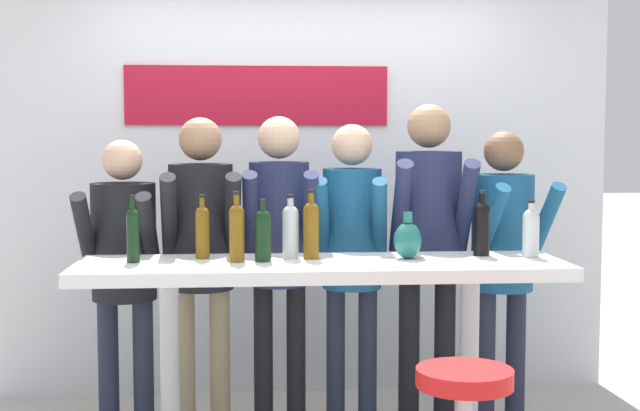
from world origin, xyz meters
name	(u,v)px	position (x,y,z in m)	size (l,w,h in m)	color
back_wall	(302,174)	(0.00, 1.51, 1.37)	(3.83, 0.12, 2.72)	silver
tasting_table	(322,297)	(0.00, 0.00, 0.87)	(2.23, 0.61, 1.03)	white
person_far_left	(124,257)	(-0.98, 0.59, 0.98)	(0.42, 0.51, 1.58)	#23283D
person_left	(201,241)	(-0.58, 0.56, 1.06)	(0.41, 0.53, 1.70)	gray
person_center_left	(279,237)	(-0.17, 0.63, 1.07)	(0.38, 0.51, 1.71)	black
person_center	(352,242)	(0.21, 0.62, 1.05)	(0.42, 0.54, 1.67)	#23283D
person_center_right	(428,230)	(0.62, 0.61, 1.11)	(0.43, 0.55, 1.77)	black
person_right	(503,247)	(1.02, 0.60, 1.01)	(0.46, 0.56, 1.63)	#23283D
wine_bottle_0	(202,229)	(-0.55, 0.15, 1.17)	(0.07, 0.07, 0.30)	brown
wine_bottle_1	(263,233)	(-0.27, 0.02, 1.16)	(0.08, 0.08, 0.29)	black
wine_bottle_2	(482,226)	(0.78, 0.14, 1.18)	(0.08, 0.08, 0.31)	black
wine_bottle_3	(133,232)	(-0.86, 0.04, 1.17)	(0.06, 0.06, 0.31)	black
wine_bottle_4	(531,230)	(1.00, 0.07, 1.16)	(0.08, 0.08, 0.27)	#B7BCC1
wine_bottle_5	(311,227)	(-0.04, 0.09, 1.18)	(0.07, 0.07, 0.33)	brown
wine_bottle_6	(237,230)	(-0.39, 0.02, 1.18)	(0.07, 0.07, 0.32)	brown
wine_bottle_7	(291,229)	(-0.14, 0.12, 1.17)	(0.08, 0.08, 0.30)	#B7BCC1
decorative_vase	(408,240)	(0.41, 0.06, 1.12)	(0.13, 0.13, 0.22)	#1E665B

